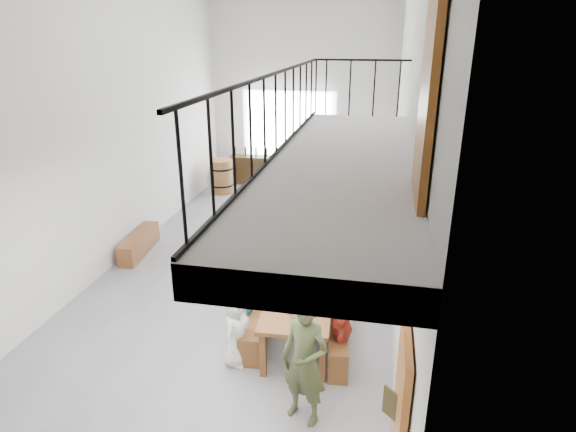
% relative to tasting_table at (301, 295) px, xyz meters
% --- Properties ---
extents(floor, '(12.00, 12.00, 0.00)m').
position_rel_tasting_table_xyz_m(floor, '(-1.36, 2.08, -0.71)').
color(floor, slate).
rests_on(floor, ground).
extents(room_walls, '(12.00, 12.00, 12.00)m').
position_rel_tasting_table_xyz_m(room_walls, '(-1.36, 2.08, 2.85)').
color(room_walls, silver).
rests_on(room_walls, ground).
extents(gateway_portal, '(2.80, 0.08, 2.80)m').
position_rel_tasting_table_xyz_m(gateway_portal, '(-1.76, 8.02, 0.69)').
color(gateway_portal, white).
rests_on(gateway_portal, ground).
extents(right_wall_decor, '(0.07, 8.28, 5.07)m').
position_rel_tasting_table_xyz_m(right_wall_decor, '(1.34, 0.22, 1.04)').
color(right_wall_decor, '#A55D23').
rests_on(right_wall_decor, ground).
extents(balcony, '(1.52, 5.62, 4.00)m').
position_rel_tasting_table_xyz_m(balcony, '(0.61, -1.04, 2.26)').
color(balcony, white).
rests_on(balcony, ground).
extents(tasting_table, '(1.08, 2.37, 0.79)m').
position_rel_tasting_table_xyz_m(tasting_table, '(0.00, 0.00, 0.00)').
color(tasting_table, brown).
rests_on(tasting_table, ground).
extents(bench_inner, '(0.47, 1.94, 0.44)m').
position_rel_tasting_table_xyz_m(bench_inner, '(-0.66, 0.04, -0.49)').
color(bench_inner, brown).
rests_on(bench_inner, ground).
extents(bench_wall, '(0.46, 2.01, 0.46)m').
position_rel_tasting_table_xyz_m(bench_wall, '(0.57, -0.04, -0.48)').
color(bench_wall, brown).
rests_on(bench_wall, ground).
extents(tableware, '(0.43, 1.57, 0.35)m').
position_rel_tasting_table_xyz_m(tableware, '(-0.06, 0.15, 0.22)').
color(tableware, black).
rests_on(tableware, tasting_table).
extents(side_bench, '(0.47, 1.54, 0.43)m').
position_rel_tasting_table_xyz_m(side_bench, '(-3.86, 2.29, -0.49)').
color(side_bench, brown).
rests_on(side_bench, ground).
extents(oak_barrel, '(0.66, 0.66, 0.98)m').
position_rel_tasting_table_xyz_m(oak_barrel, '(-3.48, 6.63, -0.22)').
color(oak_barrel, brown).
rests_on(oak_barrel, ground).
extents(serving_counter, '(1.64, 0.58, 0.85)m').
position_rel_tasting_table_xyz_m(serving_counter, '(-2.74, 7.73, -0.28)').
color(serving_counter, '#3C2812').
rests_on(serving_counter, ground).
extents(counter_bottles, '(1.37, 0.16, 0.28)m').
position_rel_tasting_table_xyz_m(counter_bottles, '(-2.74, 7.75, 0.28)').
color(counter_bottles, black).
rests_on(counter_bottles, serving_counter).
extents(guest_left_a, '(0.44, 0.58, 1.06)m').
position_rel_tasting_table_xyz_m(guest_left_a, '(-0.77, -0.82, -0.18)').
color(guest_left_a, white).
rests_on(guest_left_a, ground).
extents(guest_left_b, '(0.36, 0.48, 1.19)m').
position_rel_tasting_table_xyz_m(guest_left_b, '(-0.80, -0.16, -0.11)').
color(guest_left_b, '#236376').
rests_on(guest_left_b, ground).
extents(guest_left_c, '(0.49, 0.58, 1.05)m').
position_rel_tasting_table_xyz_m(guest_left_c, '(-0.70, 0.35, -0.18)').
color(guest_left_c, white).
rests_on(guest_left_c, ground).
extents(guest_left_d, '(0.59, 0.84, 1.18)m').
position_rel_tasting_table_xyz_m(guest_left_d, '(-0.73, 0.81, -0.12)').
color(guest_left_d, '#236376').
rests_on(guest_left_d, ground).
extents(guest_right_a, '(0.37, 0.78, 1.31)m').
position_rel_tasting_table_xyz_m(guest_right_a, '(0.65, -0.59, -0.05)').
color(guest_right_a, '#A12B1B').
rests_on(guest_right_a, ground).
extents(guest_right_b, '(0.47, 1.05, 1.09)m').
position_rel_tasting_table_xyz_m(guest_right_b, '(0.50, 0.18, -0.16)').
color(guest_right_b, black).
rests_on(guest_right_b, ground).
extents(guest_right_c, '(0.50, 0.65, 1.19)m').
position_rel_tasting_table_xyz_m(guest_right_c, '(0.51, 0.79, -0.11)').
color(guest_right_c, white).
rests_on(guest_right_c, ground).
extents(host_standing, '(0.70, 0.59, 1.63)m').
position_rel_tasting_table_xyz_m(host_standing, '(0.32, -1.66, 0.11)').
color(host_standing, '#414B2A').
rests_on(host_standing, ground).
extents(potted_plant, '(0.45, 0.42, 0.42)m').
position_rel_tasting_table_xyz_m(potted_plant, '(1.09, 2.38, -0.50)').
color(potted_plant, '#174E18').
rests_on(potted_plant, ground).
extents(bicycle_near, '(1.65, 1.02, 0.82)m').
position_rel_tasting_table_xyz_m(bicycle_near, '(-0.36, 7.68, -0.30)').
color(bicycle_near, black).
rests_on(bicycle_near, ground).
extents(bicycle_far, '(1.74, 0.95, 1.01)m').
position_rel_tasting_table_xyz_m(bicycle_far, '(-0.49, 7.13, -0.20)').
color(bicycle_far, black).
rests_on(bicycle_far, ground).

